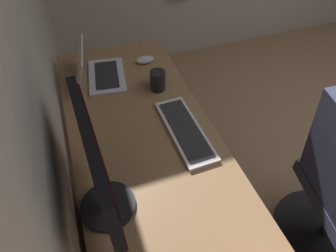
{
  "coord_description": "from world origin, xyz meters",
  "views": [
    {
      "loc": [
        -0.36,
        2.02,
        1.69
      ],
      "look_at": [
        0.31,
        1.78,
        0.95
      ],
      "focal_mm": 31.04,
      "sensor_mm": 36.0,
      "label": 1
    }
  ],
  "objects_px": {
    "laptop_leftmost": "(96,71)",
    "mouse_main": "(145,60)",
    "coffee_mug": "(158,80)",
    "monitor_primary": "(98,168)",
    "drawer_pedestal": "(163,242)",
    "keyboard_main": "(185,130)"
  },
  "relations": [
    {
      "from": "laptop_leftmost",
      "to": "mouse_main",
      "type": "bearing_deg",
      "value": -78.42
    },
    {
      "from": "coffee_mug",
      "to": "monitor_primary",
      "type": "bearing_deg",
      "value": 147.06
    },
    {
      "from": "drawer_pedestal",
      "to": "monitor_primary",
      "type": "xyz_separation_m",
      "value": [
        0.04,
        0.19,
        0.62
      ]
    },
    {
      "from": "coffee_mug",
      "to": "mouse_main",
      "type": "bearing_deg",
      "value": -1.47
    },
    {
      "from": "laptop_leftmost",
      "to": "mouse_main",
      "type": "xyz_separation_m",
      "value": [
        0.06,
        -0.29,
        -0.03
      ]
    },
    {
      "from": "monitor_primary",
      "to": "laptop_leftmost",
      "type": "distance_m",
      "value": 0.81
    },
    {
      "from": "laptop_leftmost",
      "to": "keyboard_main",
      "type": "xyz_separation_m",
      "value": [
        -0.53,
        -0.3,
        -0.03
      ]
    },
    {
      "from": "drawer_pedestal",
      "to": "keyboard_main",
      "type": "distance_m",
      "value": 0.53
    },
    {
      "from": "laptop_leftmost",
      "to": "coffee_mug",
      "type": "relative_size",
      "value": 2.88
    },
    {
      "from": "drawer_pedestal",
      "to": "coffee_mug",
      "type": "relative_size",
      "value": 5.83
    },
    {
      "from": "drawer_pedestal",
      "to": "mouse_main",
      "type": "height_order",
      "value": "mouse_main"
    },
    {
      "from": "drawer_pedestal",
      "to": "laptop_leftmost",
      "type": "relative_size",
      "value": 2.02
    },
    {
      "from": "drawer_pedestal",
      "to": "keyboard_main",
      "type": "height_order",
      "value": "keyboard_main"
    },
    {
      "from": "drawer_pedestal",
      "to": "keyboard_main",
      "type": "bearing_deg",
      "value": -35.62
    },
    {
      "from": "drawer_pedestal",
      "to": "keyboard_main",
      "type": "relative_size",
      "value": 1.64
    },
    {
      "from": "drawer_pedestal",
      "to": "mouse_main",
      "type": "distance_m",
      "value": 0.98
    },
    {
      "from": "keyboard_main",
      "to": "monitor_primary",
      "type": "bearing_deg",
      "value": 122.15
    },
    {
      "from": "laptop_leftmost",
      "to": "coffee_mug",
      "type": "distance_m",
      "value": 0.34
    },
    {
      "from": "drawer_pedestal",
      "to": "monitor_primary",
      "type": "bearing_deg",
      "value": 78.03
    },
    {
      "from": "keyboard_main",
      "to": "coffee_mug",
      "type": "distance_m",
      "value": 0.34
    },
    {
      "from": "drawer_pedestal",
      "to": "keyboard_main",
      "type": "xyz_separation_m",
      "value": [
        0.29,
        -0.21,
        0.39
      ]
    },
    {
      "from": "drawer_pedestal",
      "to": "monitor_primary",
      "type": "distance_m",
      "value": 0.65
    }
  ]
}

